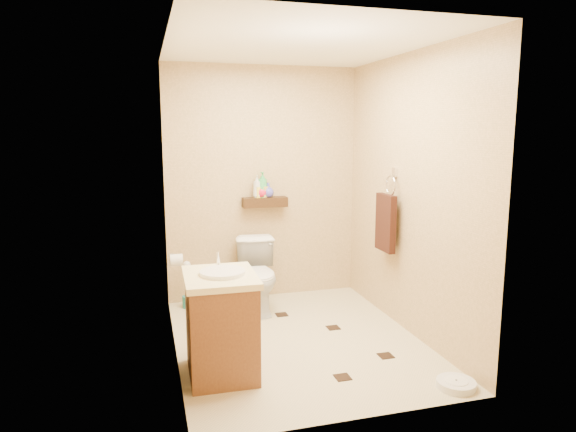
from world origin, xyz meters
name	(u,v)px	position (x,y,z in m)	size (l,w,h in m)	color
ground	(297,340)	(0.00, 0.00, 0.00)	(2.50, 2.50, 0.00)	tan
wall_back	(263,184)	(0.00, 1.25, 1.20)	(2.00, 0.04, 2.40)	tan
wall_front	(361,227)	(0.00, -1.25, 1.20)	(2.00, 0.04, 2.40)	tan
wall_left	(171,204)	(-1.00, 0.00, 1.20)	(0.04, 2.50, 2.40)	tan
wall_right	(409,195)	(1.00, 0.00, 1.20)	(0.04, 2.50, 2.40)	tan
ceiling	(298,44)	(0.00, 0.00, 2.40)	(2.00, 2.50, 0.02)	white
wall_shelf	(265,202)	(0.00, 1.17, 1.02)	(0.46, 0.14, 0.10)	#3E2511
floor_accents	(300,340)	(0.02, -0.01, 0.00)	(1.27, 1.45, 0.01)	black
toilet	(258,276)	(-0.15, 0.83, 0.34)	(0.39, 0.68, 0.69)	white
vanity	(221,323)	(-0.70, -0.42, 0.38)	(0.52, 0.62, 0.86)	brown
bathroom_scale	(456,384)	(0.82, -1.07, 0.03)	(0.32, 0.32, 0.05)	silver
toilet_brush	(188,291)	(-0.82, 1.07, 0.17)	(0.11, 0.11, 0.48)	#1B6E6C
towel_ring	(386,220)	(0.91, 0.25, 0.95)	(0.12, 0.30, 0.76)	silver
toilet_paper	(176,260)	(-0.94, 0.65, 0.60)	(0.12, 0.11, 0.12)	silver
bottle_a	(257,186)	(-0.08, 1.17, 1.19)	(0.09, 0.09, 0.23)	silver
bottle_b	(258,190)	(-0.07, 1.17, 1.15)	(0.07, 0.08, 0.17)	yellow
bottle_c	(262,190)	(-0.03, 1.17, 1.15)	(0.12, 0.12, 0.15)	red
bottle_d	(263,185)	(-0.02, 1.17, 1.20)	(0.10, 0.10, 0.26)	green
bottle_e	(264,189)	(-0.01, 1.17, 1.16)	(0.08, 0.08, 0.17)	gold
bottle_f	(268,190)	(0.03, 1.17, 1.14)	(0.12, 0.12, 0.15)	#4849B4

